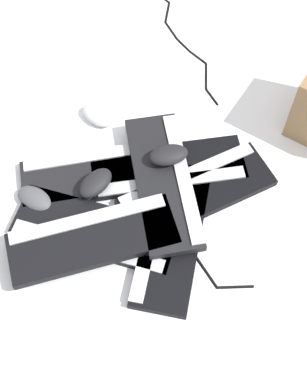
# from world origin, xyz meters

# --- Properties ---
(ground_plane) EXTENTS (3.20, 3.20, 0.00)m
(ground_plane) POSITION_xyz_m (0.00, 0.00, 0.00)
(ground_plane) COLOR white
(keyboard_0) EXTENTS (0.26, 0.46, 0.03)m
(keyboard_0) POSITION_xyz_m (0.11, -0.11, 0.01)
(keyboard_0) COLOR black
(keyboard_0) RESTS_ON ground
(keyboard_1) EXTENTS (0.27, 0.46, 0.03)m
(keyboard_1) POSITION_xyz_m (0.08, 0.09, 0.01)
(keyboard_1) COLOR black
(keyboard_1) RESTS_ON ground
(keyboard_2) EXTENTS (0.23, 0.46, 0.03)m
(keyboard_2) POSITION_xyz_m (-0.11, 0.07, 0.01)
(keyboard_2) COLOR black
(keyboard_2) RESTS_ON ground
(keyboard_3) EXTENTS (0.45, 0.19, 0.03)m
(keyboard_3) POSITION_xyz_m (-0.09, -0.14, 0.01)
(keyboard_3) COLOR black
(keyboard_3) RESTS_ON ground
(keyboard_4) EXTENTS (0.36, 0.45, 0.03)m
(keyboard_4) POSITION_xyz_m (0.05, -0.20, 0.01)
(keyboard_4) COLOR black
(keyboard_4) RESTS_ON ground
(keyboard_5) EXTENTS (0.46, 0.27, 0.03)m
(keyboard_5) POSITION_xyz_m (0.05, -0.10, 0.04)
(keyboard_5) COLOR black
(keyboard_5) RESTS_ON keyboard_0
(keyboard_6) EXTENTS (0.31, 0.46, 0.03)m
(keyboard_6) POSITION_xyz_m (-0.14, 0.06, 0.04)
(keyboard_6) COLOR black
(keyboard_6) RESTS_ON keyboard_2
(mouse_0) EXTENTS (0.13, 0.12, 0.04)m
(mouse_0) POSITION_xyz_m (0.02, 0.08, 0.05)
(mouse_0) COLOR black
(mouse_0) RESTS_ON keyboard_1
(mouse_1) EXTENTS (0.10, 0.13, 0.04)m
(mouse_1) POSITION_xyz_m (0.12, -0.11, 0.08)
(mouse_1) COLOR black
(mouse_1) RESTS_ON keyboard_5
(mouse_2) EXTENTS (0.12, 0.13, 0.04)m
(mouse_2) POSITION_xyz_m (0.28, 0.12, 0.02)
(mouse_2) COLOR silver
(mouse_2) RESTS_ON ground
(mouse_3) EXTENTS (0.11, 0.13, 0.04)m
(mouse_3) POSITION_xyz_m (-0.03, 0.25, 0.02)
(mouse_3) COLOR #4C4C51
(mouse_3) RESTS_ON ground
(cable_0) EXTENTS (0.37, 0.34, 0.01)m
(cable_0) POSITION_xyz_m (-0.07, -0.18, 0.00)
(cable_0) COLOR black
(cable_0) RESTS_ON ground
(cable_1) EXTENTS (0.49, 0.24, 0.01)m
(cable_1) POSITION_xyz_m (0.61, -0.12, 0.00)
(cable_1) COLOR black
(cable_1) RESTS_ON ground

